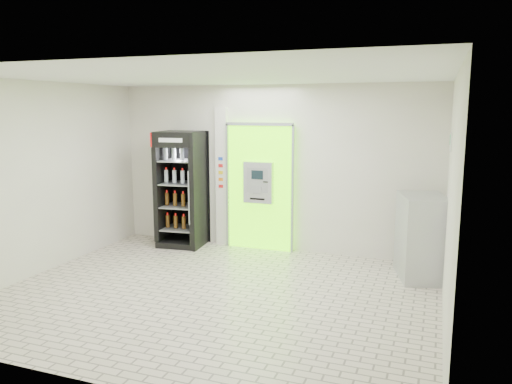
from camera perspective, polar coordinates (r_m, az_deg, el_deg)
The scene contains 7 objects.
ground at distance 7.19m, azimuth -4.64°, elevation -11.54°, with size 6.00×6.00×0.00m, color beige.
room_shell at distance 6.75m, azimuth -4.85°, elevation 3.21°, with size 6.00×6.00×6.00m.
atm_assembly at distance 9.13m, azimuth 0.48°, elevation 0.67°, with size 1.30×0.24×2.33m.
pillar at distance 9.43m, azimuth -3.92°, elevation 1.73°, with size 0.22×0.11×2.60m.
beverage_cooler at distance 9.49m, azimuth -8.44°, elevation 0.09°, with size 0.88×0.81×2.16m.
steel_cabinet at distance 8.05m, azimuth 18.42°, elevation -4.89°, with size 0.88×1.09×1.28m.
exit_sign at distance 7.49m, azimuth 21.37°, elevation 5.37°, with size 0.02×0.22×0.26m.
Camera 1 is at (2.84, -6.07, 2.59)m, focal length 35.00 mm.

